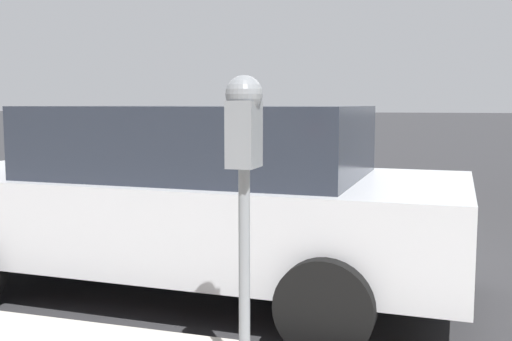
# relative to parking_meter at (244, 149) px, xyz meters

# --- Properties ---
(ground_plane) EXTENTS (220.00, 220.00, 0.00)m
(ground_plane) POSITION_rel_parking_meter_xyz_m (2.65, 0.44, -1.36)
(ground_plane) COLOR #2B2B2D
(parking_meter) EXTENTS (0.21, 0.19, 1.58)m
(parking_meter) POSITION_rel_parking_meter_xyz_m (0.00, 0.00, 0.00)
(parking_meter) COLOR gray
(parking_meter) RESTS_ON sidewalk
(car_silver) EXTENTS (2.25, 4.66, 1.57)m
(car_silver) POSITION_rel_parking_meter_xyz_m (1.73, 1.06, -0.54)
(car_silver) COLOR #B7BABF
(car_silver) RESTS_ON ground_plane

